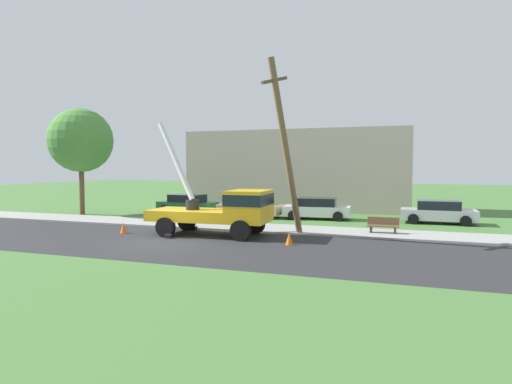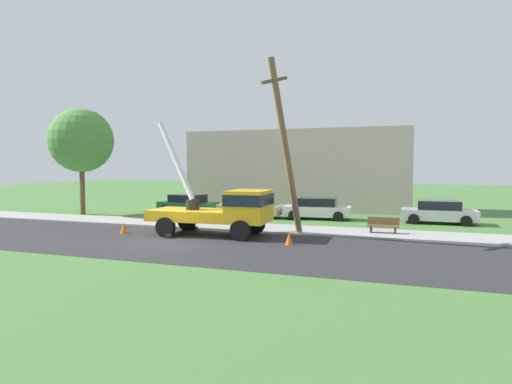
# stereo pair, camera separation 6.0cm
# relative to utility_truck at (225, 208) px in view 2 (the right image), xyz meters

# --- Properties ---
(ground_plane) EXTENTS (120.00, 120.00, 0.00)m
(ground_plane) POSITION_rel_utility_truck_xyz_m (-1.89, 9.43, -1.41)
(ground_plane) COLOR #477538
(road_asphalt) EXTENTS (80.00, 8.23, 0.01)m
(road_asphalt) POSITION_rel_utility_truck_xyz_m (-1.89, -2.57, -1.40)
(road_asphalt) COLOR #2B2B2D
(road_asphalt) RESTS_ON ground
(sidewalk_strip) EXTENTS (80.00, 3.06, 0.10)m
(sidewalk_strip) POSITION_rel_utility_truck_xyz_m (-1.89, 3.08, -1.36)
(sidewalk_strip) COLOR #9E9E99
(sidewalk_strip) RESTS_ON ground
(utility_truck) EXTENTS (6.86, 3.21, 5.98)m
(utility_truck) POSITION_rel_utility_truck_xyz_m (0.00, 0.00, 0.00)
(utility_truck) COLOR gold
(utility_truck) RESTS_ON ground
(leaning_utility_pole) EXTENTS (1.42, 2.99, 8.76)m
(leaning_utility_pole) POSITION_rel_utility_truck_xyz_m (2.97, 0.71, 3.09)
(leaning_utility_pole) COLOR brown
(leaning_utility_pole) RESTS_ON ground
(traffic_cone_ahead) EXTENTS (0.36, 0.36, 0.56)m
(traffic_cone_ahead) POSITION_rel_utility_truck_xyz_m (3.74, -1.32, -1.13)
(traffic_cone_ahead) COLOR orange
(traffic_cone_ahead) RESTS_ON ground
(traffic_cone_behind) EXTENTS (0.36, 0.36, 0.56)m
(traffic_cone_behind) POSITION_rel_utility_truck_xyz_m (-5.45, -0.92, -1.13)
(traffic_cone_behind) COLOR orange
(traffic_cone_behind) RESTS_ON ground
(parked_sedan_green) EXTENTS (4.55, 2.28, 1.42)m
(parked_sedan_green) POSITION_rel_utility_truck_xyz_m (-6.85, 8.71, -0.70)
(parked_sedan_green) COLOR #1E6638
(parked_sedan_green) RESTS_ON ground
(parked_sedan_tan) EXTENTS (4.45, 2.11, 1.42)m
(parked_sedan_tan) POSITION_rel_utility_truck_xyz_m (-1.65, 8.13, -0.70)
(parked_sedan_tan) COLOR tan
(parked_sedan_tan) RESTS_ON ground
(parked_sedan_white) EXTENTS (4.54, 2.28, 1.42)m
(parked_sedan_white) POSITION_rel_utility_truck_xyz_m (2.95, 8.54, -0.70)
(parked_sedan_white) COLOR silver
(parked_sedan_white) RESTS_ON ground
(parked_sedan_silver) EXTENTS (4.41, 2.03, 1.42)m
(parked_sedan_silver) POSITION_rel_utility_truck_xyz_m (10.48, 8.85, -0.70)
(parked_sedan_silver) COLOR #B7B7BF
(parked_sedan_silver) RESTS_ON ground
(park_bench) EXTENTS (1.60, 0.45, 0.90)m
(park_bench) POSITION_rel_utility_truck_xyz_m (7.55, 3.15, -0.95)
(park_bench) COLOR brown
(park_bench) RESTS_ON ground
(roadside_tree_near) EXTENTS (4.61, 4.61, 7.70)m
(roadside_tree_near) POSITION_rel_utility_truck_xyz_m (-13.81, 5.60, 3.97)
(roadside_tree_near) COLOR brown
(roadside_tree_near) RESTS_ON ground
(lowrise_building_backdrop) EXTENTS (18.00, 6.00, 6.40)m
(lowrise_building_backdrop) POSITION_rel_utility_truck_xyz_m (-0.08, 15.69, 1.79)
(lowrise_building_backdrop) COLOR #A5998C
(lowrise_building_backdrop) RESTS_ON ground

